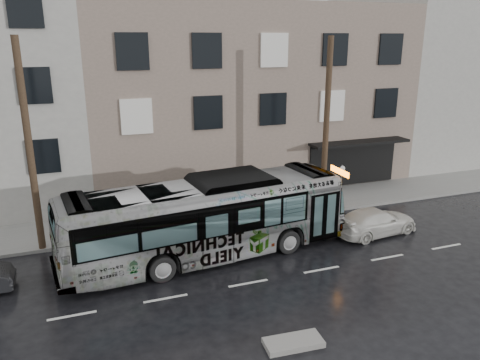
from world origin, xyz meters
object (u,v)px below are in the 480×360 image
Objects in this scene: utility_pole_rear at (29,148)px; bus at (207,219)px; utility_pole_front at (326,127)px; white_sedan at (375,222)px; sign_post at (341,186)px.

bus is at bearing -24.08° from utility_pole_rear.
utility_pole_front and utility_pole_rear have the same top height.
utility_pole_rear is 15.83m from white_sedan.
utility_pole_front is at bearing 180.00° from sign_post.
utility_pole_rear is 2.08× the size of white_sedan.
utility_pole_front is 3.48m from sign_post.
white_sedan is at bearing -12.98° from utility_pole_rear.
bus reaches higher than white_sedan.
bus is (6.70, -2.99, -2.92)m from utility_pole_rear.
utility_pole_rear is 15.46m from sign_post.
bus is (-7.30, -2.99, -2.92)m from utility_pole_front.
sign_post is 8.93m from bus.
utility_pole_rear is 0.72× the size of bus.
utility_pole_front is 2.08× the size of white_sedan.
utility_pole_rear reaches higher than sign_post.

